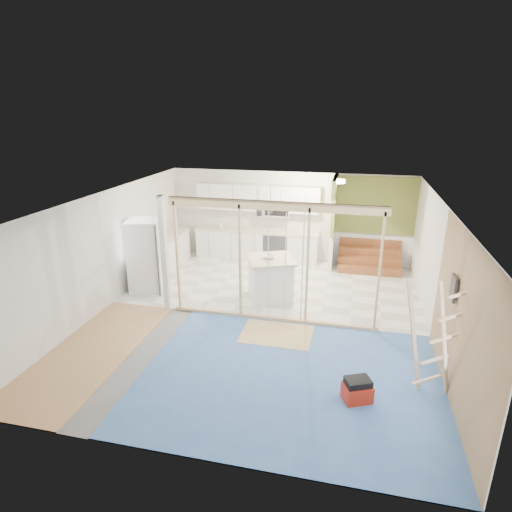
% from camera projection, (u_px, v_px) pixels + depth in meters
% --- Properties ---
extents(room, '(7.01, 8.01, 2.61)m').
position_uv_depth(room, '(259.00, 262.00, 8.80)').
color(room, slate).
rests_on(room, ground).
extents(floor_overlays, '(7.00, 8.00, 0.03)m').
position_uv_depth(floor_overlays, '(263.00, 317.00, 9.26)').
color(floor_overlays, white).
rests_on(floor_overlays, room).
extents(stud_frame, '(4.66, 0.14, 2.60)m').
position_uv_depth(stud_frame, '(246.00, 247.00, 8.76)').
color(stud_frame, '#D5B182').
rests_on(stud_frame, room).
extents(base_cabinets, '(4.45, 2.24, 0.93)m').
position_uv_depth(base_cabinets, '(231.00, 246.00, 12.51)').
color(base_cabinets, white).
rests_on(base_cabinets, room).
extents(upper_cabinets, '(3.60, 0.41, 0.85)m').
position_uv_depth(upper_cabinets, '(260.00, 199.00, 12.32)').
color(upper_cabinets, white).
rests_on(upper_cabinets, room).
extents(green_partition, '(2.25, 1.51, 2.60)m').
position_uv_depth(green_partition, '(360.00, 236.00, 11.84)').
color(green_partition, olive).
rests_on(green_partition, room).
extents(pot_rack, '(0.52, 0.52, 0.72)m').
position_uv_depth(pot_rack, '(264.00, 208.00, 10.38)').
color(pot_rack, black).
rests_on(pot_rack, room).
extents(sheathing_panel, '(0.02, 4.00, 2.60)m').
position_uv_depth(sheathing_panel, '(462.00, 326.00, 6.22)').
color(sheathing_panel, '#AB7C5D').
rests_on(sheathing_panel, room).
extents(electrical_panel, '(0.04, 0.30, 0.40)m').
position_uv_depth(electrical_panel, '(454.00, 288.00, 6.66)').
color(electrical_panel, '#38383D').
rests_on(electrical_panel, room).
extents(ceiling_light, '(0.32, 0.32, 0.08)m').
position_uv_depth(ceiling_light, '(339.00, 181.00, 10.85)').
color(ceiling_light, '#FFEABF').
rests_on(ceiling_light, room).
extents(fridge, '(0.97, 0.94, 1.79)m').
position_uv_depth(fridge, '(146.00, 256.00, 10.41)').
color(fridge, white).
rests_on(fridge, room).
extents(island, '(1.34, 1.34, 1.00)m').
position_uv_depth(island, '(270.00, 279.00, 10.07)').
color(island, white).
rests_on(island, room).
extents(bowl, '(0.32, 0.32, 0.07)m').
position_uv_depth(bowl, '(269.00, 257.00, 9.91)').
color(bowl, white).
rests_on(bowl, island).
extents(soap_bottle_a, '(0.13, 0.13, 0.30)m').
position_uv_depth(soap_bottle_a, '(221.00, 223.00, 12.59)').
color(soap_bottle_a, silver).
rests_on(soap_bottle_a, base_cabinets).
extents(soap_bottle_b, '(0.09, 0.09, 0.18)m').
position_uv_depth(soap_bottle_b, '(312.00, 230.00, 12.17)').
color(soap_bottle_b, silver).
rests_on(soap_bottle_b, base_cabinets).
extents(toolbox, '(0.51, 0.46, 0.40)m').
position_uv_depth(toolbox, '(357.00, 391.00, 6.58)').
color(toolbox, '#B22310').
rests_on(toolbox, room).
extents(ladder, '(1.03, 0.23, 1.96)m').
position_uv_depth(ladder, '(433.00, 339.00, 6.46)').
color(ladder, '#E3BA8B').
rests_on(ladder, room).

